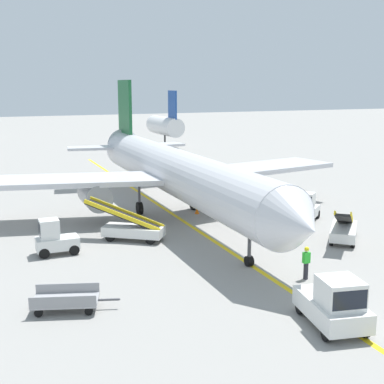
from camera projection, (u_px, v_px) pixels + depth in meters
ground_plane at (246, 265)px, 29.07m from camera, size 300.00×300.00×0.00m
taxi_line_yellow at (212, 240)px, 33.70m from camera, size 2.31×79.98×0.01m
airliner at (173, 171)px, 39.14m from camera, size 28.60×35.27×10.10m
pushback_tug at (334, 304)px, 21.38m from camera, size 2.57×3.90×2.20m
baggage_tug_near_wing at (307, 208)px, 38.34m from camera, size 2.67×2.55×2.10m
baggage_tug_by_cargo_door at (55, 239)px, 30.67m from camera, size 2.42×1.36×2.10m
belt_loader_forward_hold at (132, 228)px, 33.55m from camera, size 4.76×3.98×2.59m
belt_loader_aft_hold at (344, 229)px, 33.33m from camera, size 4.26×4.57×2.59m
baggage_cart_loaded at (66, 300)px, 23.09m from camera, size 3.82×2.36×0.94m
ground_crew_marshaller at (306, 262)px, 26.74m from camera, size 0.36×0.24×1.70m
safety_cone_nose_left at (249, 203)px, 43.32m from camera, size 0.36×0.36×0.44m
safety_cone_nose_right at (197, 211)px, 40.55m from camera, size 0.36×0.36×0.44m
distant_aircraft_mid_left at (165, 125)px, 86.32m from camera, size 3.00×10.10×8.80m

